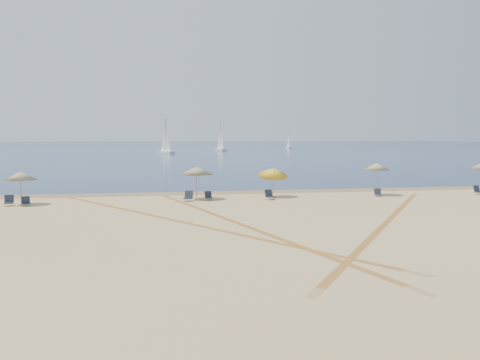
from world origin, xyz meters
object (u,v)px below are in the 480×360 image
object	(u,v)px
chair_5	(270,195)
chair_7	(478,191)
chair_4	(209,196)
chair_6	(378,193)
sailboat_0	(220,142)
umbrella_2	(196,171)
umbrella_1	(20,176)
umbrella_3	(273,172)
sailboat_1	(166,143)
chair_3	(188,197)
chair_1	(9,201)
umbrella_4	(376,167)
sailboat_3	(288,143)
chair_2	(26,202)

from	to	relation	value
chair_5	chair_7	size ratio (longest dim) A/B	1.04
chair_4	chair_6	bearing A→B (deg)	-10.79
chair_7	sailboat_0	distance (m)	121.82
umbrella_2	sailboat_0	size ratio (longest dim) A/B	0.27
umbrella_1	chair_5	world-z (taller)	umbrella_1
umbrella_3	chair_6	xyz separation A→B (m)	(7.70, -1.09, -1.58)
sailboat_1	umbrella_3	bearing A→B (deg)	-117.80
chair_3	sailboat_1	size ratio (longest dim) A/B	0.09
chair_1	umbrella_2	bearing A→B (deg)	-4.05
chair_1	chair_6	xyz separation A→B (m)	(25.42, 0.53, -0.04)
chair_3	chair_5	world-z (taller)	chair_3
umbrella_1	chair_6	distance (m)	24.83
chair_3	chair_4	size ratio (longest dim) A/B	1.29
sailboat_0	umbrella_3	bearing A→B (deg)	-111.56
umbrella_2	sailboat_1	world-z (taller)	sailboat_1
umbrella_4	chair_3	xyz separation A→B (m)	(-14.22, -1.04, -1.84)
chair_5	sailboat_3	distance (m)	154.71
chair_1	sailboat_3	world-z (taller)	sailboat_3
umbrella_3	sailboat_3	bearing A→B (deg)	73.96
chair_2	chair_6	world-z (taller)	chair_2
umbrella_2	chair_7	distance (m)	21.43
umbrella_2	chair_5	bearing A→B (deg)	-12.03
umbrella_4	chair_6	distance (m)	2.12
chair_2	sailboat_1	world-z (taller)	sailboat_1
chair_5	sailboat_1	bearing A→B (deg)	72.44
umbrella_4	chair_2	distance (m)	24.74
umbrella_3	sailboat_1	size ratio (longest dim) A/B	0.27
umbrella_3	chair_1	size ratio (longest dim) A/B	3.19
umbrella_1	chair_4	world-z (taller)	umbrella_1
sailboat_1	chair_5	bearing A→B (deg)	-118.16
chair_4	sailboat_3	distance (m)	155.38
umbrella_3	chair_1	world-z (taller)	umbrella_3
sailboat_1	sailboat_3	distance (m)	68.44
chair_1	chair_7	distance (m)	33.48
chair_1	chair_4	xyz separation A→B (m)	(12.92, 0.80, -0.04)
umbrella_3	chair_4	size ratio (longest dim) A/B	3.72
chair_2	chair_4	size ratio (longest dim) A/B	1.10
umbrella_1	chair_5	xyz separation A→B (m)	(16.51, -0.19, -1.58)
chair_4	chair_6	xyz separation A→B (m)	(12.50, -0.27, 0.00)
chair_4	chair_6	world-z (taller)	same
chair_6	chair_7	bearing A→B (deg)	13.04
chair_3	umbrella_2	bearing A→B (deg)	72.99
umbrella_2	chair_6	world-z (taller)	umbrella_2
umbrella_4	sailboat_3	bearing A→B (deg)	76.87
chair_1	chair_2	world-z (taller)	chair_1
chair_6	chair_3	bearing A→B (deg)	-165.02
umbrella_4	chair_2	xyz separation A→B (m)	(-24.60, -1.77, -1.88)
umbrella_1	umbrella_2	bearing A→B (deg)	4.40
chair_3	sailboat_3	bearing A→B (deg)	91.62
umbrella_4	chair_7	bearing A→B (deg)	-8.14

